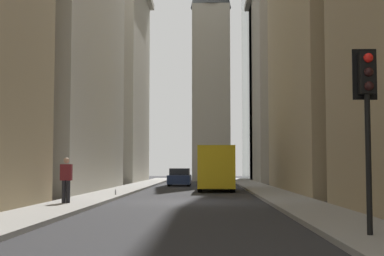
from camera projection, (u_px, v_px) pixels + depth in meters
name	position (u px, v px, depth m)	size (l,w,h in m)	color
ground_plane	(188.00, 202.00, 24.91)	(135.00, 135.00, 0.00)	#262628
sidewalk_right	(88.00, 200.00, 25.04)	(90.00, 2.20, 0.14)	gray
sidewalk_left	(289.00, 200.00, 24.79)	(90.00, 2.20, 0.14)	gray
building_left_far	(304.00, 72.00, 56.31)	(12.64, 10.50, 22.10)	#A8A091
building_right_far	(93.00, 68.00, 55.89)	(13.59, 10.50, 22.89)	beige
building_right_midfar	(25.00, 30.00, 35.22)	(16.70, 10.00, 20.40)	#B7B2A5
church_spire	(211.00, 38.00, 62.61)	(4.55, 4.55, 30.53)	#B7B2A5
delivery_truck	(216.00, 168.00, 36.10)	(6.46, 2.25, 2.84)	yellow
sedan_navy	(180.00, 178.00, 45.48)	(4.30, 1.78, 1.42)	navy
traffic_light_foreground	(367.00, 96.00, 11.81)	(0.43, 0.52, 3.95)	black
pedestrian	(66.00, 178.00, 21.97)	(0.26, 0.44, 1.77)	black
discarded_bottle	(115.00, 193.00, 28.30)	(0.07, 0.07, 0.27)	#999EA3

